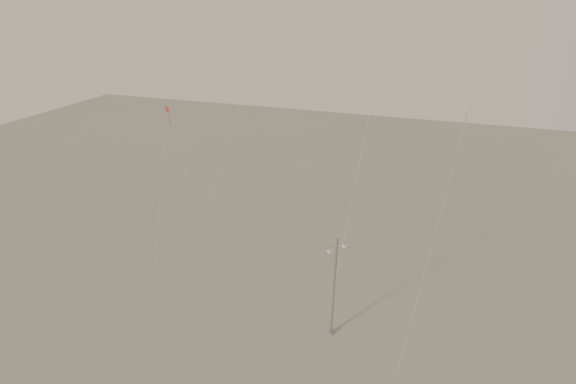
% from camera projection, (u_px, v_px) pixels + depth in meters
% --- Properties ---
extents(ground, '(160.00, 160.00, 0.00)m').
position_uv_depth(ground, '(266.00, 360.00, 35.15)').
color(ground, gray).
rests_on(ground, ground).
extents(street_lamp, '(1.57, 0.78, 9.24)m').
position_uv_depth(street_lamp, '(334.00, 285.00, 35.95)').
color(street_lamp, gray).
rests_on(street_lamp, ground).
extents(kite_1, '(9.80, 4.39, 28.61)m').
position_uv_depth(kite_1, '(248.00, 84.00, 32.48)').
color(kite_1, '#302B28').
rests_on(kite_1, ground).
extents(kite_3, '(1.32, 4.86, 18.25)m').
position_uv_depth(kite_3, '(163.00, 167.00, 36.43)').
color(kite_3, maroon).
rests_on(kite_3, ground).
extents(kite_4, '(3.28, 18.26, 17.66)m').
position_uv_depth(kite_4, '(451.00, 175.00, 36.98)').
color(kite_4, '#302B28').
rests_on(kite_4, ground).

